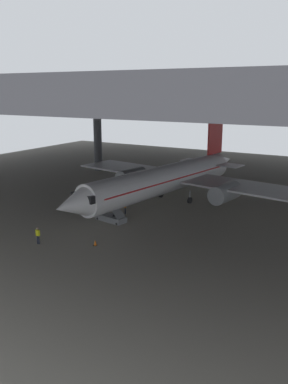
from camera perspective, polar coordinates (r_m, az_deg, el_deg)
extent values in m
plane|color=gray|center=(52.92, 0.89, -2.52)|extent=(110.00, 110.00, 0.00)
cylinder|color=#4C4F54|center=(78.52, -6.61, 8.31)|extent=(1.54, 1.54, 14.54)
cube|color=#38383D|center=(63.05, 7.20, 14.02)|extent=(121.00, 99.00, 1.20)
cube|color=#4C4F54|center=(41.40, -6.62, 12.60)|extent=(115.50, 0.50, 0.70)
cube|color=#4C4F54|center=(78.53, 11.99, 13.12)|extent=(115.50, 0.50, 0.70)
cylinder|color=white|center=(54.48, 2.79, 1.77)|extent=(8.49, 28.80, 3.83)
cone|color=white|center=(43.08, -10.03, -1.80)|extent=(4.46, 5.15, 3.75)
cube|color=black|center=(44.50, -7.70, -0.56)|extent=(3.65, 3.18, 0.84)
cone|color=white|center=(67.70, 10.93, 4.32)|extent=(4.22, 6.58, 3.26)
cube|color=red|center=(64.97, 10.09, 8.11)|extent=(0.93, 4.16, 6.27)
cube|color=white|center=(63.42, 11.56, 3.81)|extent=(5.33, 3.90, 0.16)
cube|color=white|center=(66.04, 7.45, 4.38)|extent=(5.33, 3.90, 0.16)
cube|color=white|center=(53.52, 14.34, 0.69)|extent=(16.95, 9.52, 0.24)
cylinder|color=#9EA3A8|center=(52.68, 11.44, -0.11)|extent=(3.17, 5.30, 2.38)
cube|color=white|center=(64.20, -1.87, 3.34)|extent=(16.95, 9.52, 0.24)
cylinder|color=#9EA3A8|center=(61.55, -1.79, 2.23)|extent=(3.17, 5.30, 2.38)
cube|color=red|center=(54.42, 2.79, 2.07)|extent=(8.22, 26.75, 0.16)
cylinder|color=#9EA3A8|center=(47.95, -4.10, -2.79)|extent=(0.20, 0.20, 1.15)
cylinder|color=black|center=(48.19, -4.08, -3.69)|extent=(0.44, 0.94, 0.90)
cylinder|color=#9EA3A8|center=(55.85, 6.54, -0.38)|extent=(0.20, 0.20, 1.15)
cylinder|color=black|center=(56.06, 6.52, -1.17)|extent=(0.44, 0.94, 0.90)
cylinder|color=#9EA3A8|center=(58.63, 2.42, 0.40)|extent=(0.20, 0.20, 1.15)
cylinder|color=black|center=(58.83, 2.41, -0.35)|extent=(0.44, 0.94, 0.90)
cube|color=slate|center=(48.47, -4.70, -3.73)|extent=(4.07, 2.12, 0.70)
cube|color=slate|center=(47.93, -4.75, -1.62)|extent=(3.76, 1.88, 3.10)
cube|color=slate|center=(48.75, -6.27, 0.45)|extent=(1.30, 1.46, 0.12)
cylinder|color=black|center=(48.23, -6.79, 0.89)|extent=(0.06, 0.06, 1.00)
cylinder|color=black|center=(49.05, -5.79, 1.14)|extent=(0.06, 0.06, 1.00)
cylinder|color=black|center=(49.13, -6.60, -3.77)|extent=(0.32, 0.17, 0.30)
cylinder|color=black|center=(50.06, -5.45, -3.39)|extent=(0.32, 0.17, 0.30)
cylinder|color=black|center=(47.01, -3.89, -4.54)|extent=(0.32, 0.17, 0.30)
cylinder|color=black|center=(47.98, -2.75, -4.13)|extent=(0.32, 0.17, 0.30)
cylinder|color=#232838|center=(42.59, -14.70, -6.60)|extent=(0.14, 0.14, 0.89)
cylinder|color=#232838|center=(42.70, -14.89, -6.56)|extent=(0.14, 0.14, 0.89)
cube|color=yellow|center=(42.39, -14.86, -5.62)|extent=(0.38, 0.25, 0.63)
cylinder|color=yellow|center=(42.24, -14.62, -5.64)|extent=(0.09, 0.09, 0.60)
cylinder|color=yellow|center=(42.52, -15.10, -5.53)|extent=(0.09, 0.09, 0.60)
sphere|color=beige|center=(42.25, -14.90, -5.05)|extent=(0.24, 0.24, 0.24)
cylinder|color=#232838|center=(51.24, -2.67, -2.62)|extent=(0.14, 0.14, 0.82)
cylinder|color=#232838|center=(51.07, -2.70, -2.68)|extent=(0.14, 0.14, 0.82)
cube|color=orange|center=(50.96, -2.70, -1.89)|extent=(0.35, 0.42, 0.58)
cylinder|color=orange|center=(51.17, -2.67, -1.79)|extent=(0.09, 0.09, 0.55)
cylinder|color=orange|center=(50.73, -2.73, -1.93)|extent=(0.09, 0.09, 0.55)
sphere|color=brown|center=(50.84, -2.70, -1.44)|extent=(0.22, 0.22, 0.22)
cube|color=black|center=(41.31, -6.93, -7.52)|extent=(0.36, 0.36, 0.04)
cone|color=orange|center=(41.20, -6.95, -7.13)|extent=(0.30, 0.30, 0.56)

